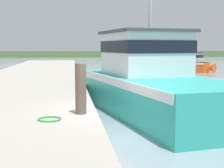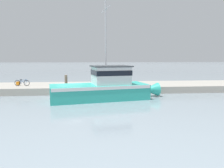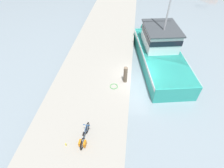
# 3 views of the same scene
# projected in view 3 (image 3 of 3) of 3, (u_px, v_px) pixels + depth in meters

# --- Properties ---
(ground_plane) EXTENTS (320.00, 320.00, 0.00)m
(ground_plane) POSITION_uv_depth(u_px,v_px,m) (138.00, 86.00, 15.17)
(ground_plane) COLOR #84939E
(dock_pier) EXTENTS (6.35, 80.00, 0.80)m
(dock_pier) POSITION_uv_depth(u_px,v_px,m) (94.00, 78.00, 15.24)
(dock_pier) COLOR #A39E93
(dock_pier) RESTS_ON ground_plane
(fishing_boat_main) EXTENTS (5.33, 11.55, 10.66)m
(fishing_boat_main) POSITION_uv_depth(u_px,v_px,m) (160.00, 51.00, 16.73)
(fishing_boat_main) COLOR teal
(fishing_boat_main) RESTS_ON ground_plane
(bicycle_touring) EXTENTS (0.49, 1.78, 0.77)m
(bicycle_touring) POSITION_uv_depth(u_px,v_px,m) (84.00, 138.00, 10.38)
(bicycle_touring) COLOR black
(bicycle_touring) RESTS_ON dock_pier
(mooring_post) EXTENTS (0.31, 0.31, 1.43)m
(mooring_post) POSITION_uv_depth(u_px,v_px,m) (125.00, 75.00, 13.91)
(mooring_post) COLOR brown
(mooring_post) RESTS_ON dock_pier
(hose_coil) EXTENTS (0.61, 0.61, 0.04)m
(hose_coil) POSITION_uv_depth(u_px,v_px,m) (114.00, 86.00, 13.95)
(hose_coil) COLOR green
(hose_coil) RESTS_ON dock_pier
(water_bottle_on_curb) EXTENTS (0.07, 0.07, 0.22)m
(water_bottle_on_curb) POSITION_uv_depth(u_px,v_px,m) (66.00, 145.00, 10.33)
(water_bottle_on_curb) COLOR yellow
(water_bottle_on_curb) RESTS_ON dock_pier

